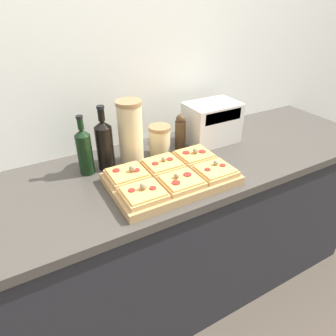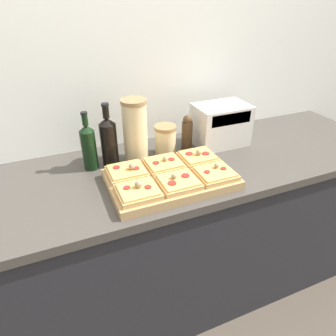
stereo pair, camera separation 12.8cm
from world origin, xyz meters
The scene contains 15 objects.
wall_back centered at (0.00, 0.67, 1.25)m, with size 6.00×0.06×2.50m.
kitchen_counter centered at (0.00, 0.32, 0.45)m, with size 2.63×0.67×0.90m.
cutting_board centered at (0.08, 0.19, 0.91)m, with size 0.52×0.33×0.04m, color tan.
pizza_slice_back_left centered at (-0.09, 0.27, 0.95)m, with size 0.16×0.15×0.06m.
pizza_slice_back_center centered at (0.08, 0.27, 0.95)m, with size 0.16×0.15×0.05m.
pizza_slice_back_right centered at (0.25, 0.27, 0.95)m, with size 0.16×0.15×0.05m.
pizza_slice_front_left centered at (-0.09, 0.11, 0.95)m, with size 0.16×0.15×0.06m.
pizza_slice_front_center centered at (0.08, 0.11, 0.95)m, with size 0.16×0.15×0.05m.
pizza_slice_front_right centered at (0.25, 0.11, 0.95)m, with size 0.16×0.15×0.05m.
olive_oil_bottle centered at (-0.21, 0.44, 1.01)m, with size 0.07×0.07×0.27m.
wine_bottle centered at (-0.12, 0.44, 1.02)m, with size 0.08×0.08×0.30m.
grain_jar_tall centered at (0.01, 0.44, 1.05)m, with size 0.12×0.12×0.30m.
grain_jar_short centered at (0.16, 0.44, 0.97)m, with size 0.11×0.11×0.15m.
pepper_mill centered at (0.28, 0.44, 0.99)m, with size 0.05×0.05×0.19m.
toaster_oven centered at (0.47, 0.44, 1.00)m, with size 0.30×0.19×0.21m.
Camera 1 is at (-0.46, -0.74, 1.60)m, focal length 32.00 mm.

